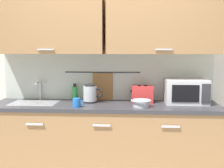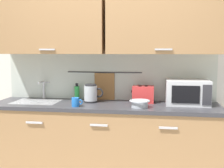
% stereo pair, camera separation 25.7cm
% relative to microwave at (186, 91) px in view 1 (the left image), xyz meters
% --- Properties ---
extents(counter_unit, '(2.53, 0.64, 0.90)m').
position_rel_microwave_xyz_m(counter_unit, '(-0.92, -0.11, -0.58)').
color(counter_unit, '#997047').
rests_on(counter_unit, ground).
extents(back_wall_assembly, '(3.70, 0.41, 2.50)m').
position_rel_microwave_xyz_m(back_wall_assembly, '(-0.90, 0.12, 0.49)').
color(back_wall_assembly, silver).
rests_on(back_wall_assembly, ground).
extents(sink_faucet, '(0.09, 0.17, 0.22)m').
position_rel_microwave_xyz_m(sink_faucet, '(-1.71, 0.12, 0.01)').
color(sink_faucet, '#B2B5BA').
rests_on(sink_faucet, counter_unit).
extents(microwave, '(0.46, 0.35, 0.27)m').
position_rel_microwave_xyz_m(microwave, '(0.00, 0.00, 0.00)').
color(microwave, silver).
rests_on(microwave, counter_unit).
extents(electric_kettle, '(0.23, 0.16, 0.21)m').
position_rel_microwave_xyz_m(electric_kettle, '(-1.07, -0.02, -0.03)').
color(electric_kettle, black).
rests_on(electric_kettle, counter_unit).
extents(dish_soap_bottle, '(0.06, 0.06, 0.20)m').
position_rel_microwave_xyz_m(dish_soap_bottle, '(-1.28, 0.13, -0.05)').
color(dish_soap_bottle, green).
rests_on(dish_soap_bottle, counter_unit).
extents(mug_near_sink, '(0.12, 0.08, 0.09)m').
position_rel_microwave_xyz_m(mug_near_sink, '(-1.18, -0.30, -0.09)').
color(mug_near_sink, blue).
rests_on(mug_near_sink, counter_unit).
extents(mixing_bowl, '(0.21, 0.21, 0.08)m').
position_rel_microwave_xyz_m(mixing_bowl, '(-0.51, -0.25, -0.09)').
color(mixing_bowl, '#A5ADB7').
rests_on(mixing_bowl, counter_unit).
extents(toaster, '(0.26, 0.17, 0.19)m').
position_rel_microwave_xyz_m(toaster, '(-0.48, 0.04, -0.04)').
color(toaster, red).
rests_on(toaster, counter_unit).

